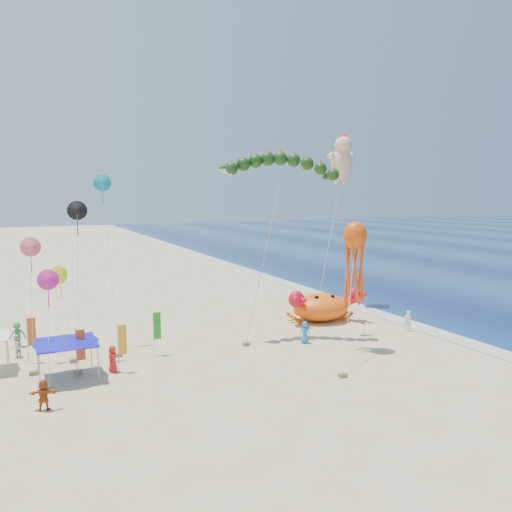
{
  "coord_description": "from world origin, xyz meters",
  "views": [
    {
      "loc": [
        -18.28,
        -32.19,
        11.14
      ],
      "look_at": [
        -2.0,
        2.0,
        6.5
      ],
      "focal_mm": 35.0,
      "sensor_mm": 36.0,
      "label": 1
    }
  ],
  "objects_px": {
    "cherub_kite": "(342,158)",
    "octopus_kite": "(355,256)",
    "canopy_blue": "(66,339)",
    "crab_inflatable": "(321,306)",
    "dragon_kite": "(280,169)"
  },
  "relations": [
    {
      "from": "octopus_kite",
      "to": "crab_inflatable",
      "type": "bearing_deg",
      "value": 72.98
    },
    {
      "from": "crab_inflatable",
      "to": "octopus_kite",
      "type": "distance_m",
      "value": 9.98
    },
    {
      "from": "crab_inflatable",
      "to": "cherub_kite",
      "type": "relative_size",
      "value": 0.41
    },
    {
      "from": "cherub_kite",
      "to": "dragon_kite",
      "type": "bearing_deg",
      "value": -145.51
    },
    {
      "from": "canopy_blue",
      "to": "crab_inflatable",
      "type": "bearing_deg",
      "value": 13.66
    },
    {
      "from": "dragon_kite",
      "to": "octopus_kite",
      "type": "relative_size",
      "value": 1.52
    },
    {
      "from": "cherub_kite",
      "to": "canopy_blue",
      "type": "bearing_deg",
      "value": -159.65
    },
    {
      "from": "crab_inflatable",
      "to": "octopus_kite",
      "type": "xyz_separation_m",
      "value": [
        -2.44,
        -7.99,
        5.47
      ]
    },
    {
      "from": "octopus_kite",
      "to": "canopy_blue",
      "type": "height_order",
      "value": "octopus_kite"
    },
    {
      "from": "cherub_kite",
      "to": "octopus_kite",
      "type": "relative_size",
      "value": 1.83
    },
    {
      "from": "cherub_kite",
      "to": "canopy_blue",
      "type": "relative_size",
      "value": 4.48
    },
    {
      "from": "dragon_kite",
      "to": "crab_inflatable",
      "type": "bearing_deg",
      "value": 26.26
    },
    {
      "from": "crab_inflatable",
      "to": "cherub_kite",
      "type": "distance_m",
      "value": 15.15
    },
    {
      "from": "canopy_blue",
      "to": "octopus_kite",
      "type": "bearing_deg",
      "value": -8.03
    },
    {
      "from": "octopus_kite",
      "to": "canopy_blue",
      "type": "relative_size",
      "value": 2.45
    }
  ]
}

